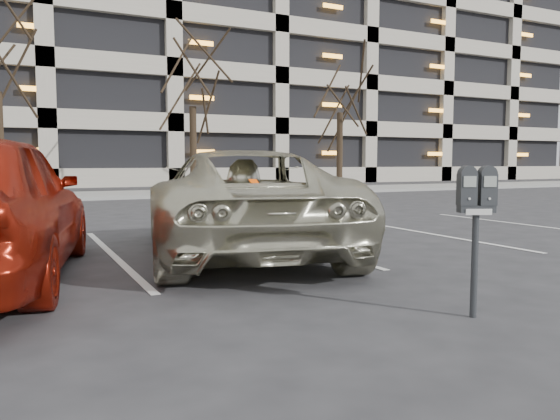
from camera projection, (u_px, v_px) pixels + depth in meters
name	position (u px, v px, depth m)	size (l,w,h in m)	color
ground	(271.00, 277.00, 6.25)	(140.00, 140.00, 0.00)	#28282B
sidewalk	(91.00, 195.00, 20.56)	(80.00, 4.00, 0.12)	gray
stall_lines	(113.00, 255.00, 7.69)	(16.90, 5.20, 0.00)	silver
parking_garage	(225.00, 56.00, 40.98)	(52.00, 20.00, 19.00)	black
tree_c	(192.00, 52.00, 21.82)	(3.48, 3.48, 7.90)	black
tree_d	(340.00, 65.00, 24.88)	(3.50, 3.50, 7.97)	black
parking_meter	(476.00, 204.00, 4.53)	(0.34, 0.23, 1.25)	black
suv_silver	(238.00, 202.00, 7.82)	(3.52, 5.70, 1.48)	beige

